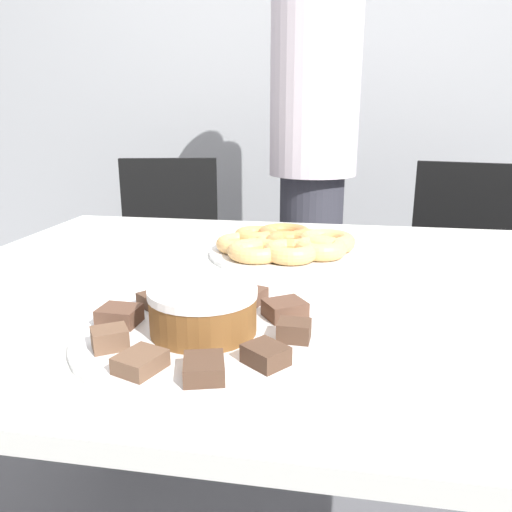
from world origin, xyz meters
The scene contains 27 objects.
wall_back centered at (0.00, 1.64, 1.30)m, with size 8.00×0.05×2.60m.
table centered at (0.00, 0.00, 0.68)m, with size 1.42×1.07×0.76m.
person_standing centered at (0.00, 0.99, 0.92)m, with size 0.33×0.33×1.73m.
office_chair_left centered at (-0.56, 0.90, 0.43)m, with size 0.53×0.53×0.91m.
office_chair_right centered at (0.55, 0.90, 0.43)m, with size 0.53×0.53×0.91m.
plate_cake centered at (-0.08, -0.29, 0.77)m, with size 0.37×0.37×0.01m.
plate_donuts centered at (0.00, 0.18, 0.77)m, with size 0.37×0.37×0.01m.
frosted_cake centered at (-0.08, -0.29, 0.81)m, with size 0.16×0.16×0.07m.
lamington_0 centered at (0.05, -0.29, 0.79)m, with size 0.05×0.04×0.03m.
lamington_1 centered at (0.03, -0.22, 0.79)m, with size 0.08×0.07×0.03m.
lamington_2 centered at (-0.03, -0.16, 0.79)m, with size 0.06×0.06×0.02m.
lamington_3 centered at (-0.11, -0.16, 0.79)m, with size 0.05×0.06×0.03m.
lamington_4 centered at (-0.18, -0.21, 0.79)m, with size 0.07×0.07×0.02m.
lamington_5 centered at (-0.21, -0.28, 0.79)m, with size 0.06×0.05×0.03m.
lamington_6 centered at (-0.19, -0.36, 0.79)m, with size 0.06×0.06×0.03m.
lamington_7 centered at (-0.12, -0.41, 0.79)m, with size 0.06×0.07×0.02m.
lamington_8 centered at (-0.04, -0.41, 0.79)m, with size 0.06×0.07×0.02m.
lamington_9 centered at (0.03, -0.37, 0.79)m, with size 0.07×0.07×0.02m.
donut_0 centered at (0.00, 0.18, 0.79)m, with size 0.12×0.12×0.04m.
donut_1 centered at (-0.11, 0.16, 0.79)m, with size 0.12×0.12×0.03m.
donut_2 centered at (-0.07, 0.10, 0.79)m, with size 0.13×0.13×0.03m.
donut_3 centered at (0.01, 0.10, 0.79)m, with size 0.12×0.12×0.04m.
donut_4 centered at (0.07, 0.14, 0.79)m, with size 0.12×0.12×0.04m.
donut_5 centered at (0.08, 0.20, 0.79)m, with size 0.13×0.13×0.04m.
donut_6 centered at (0.04, 0.24, 0.79)m, with size 0.10×0.10×0.03m.
donut_7 centered at (-0.02, 0.26, 0.79)m, with size 0.13×0.13×0.04m.
donut_8 centered at (-0.09, 0.23, 0.79)m, with size 0.11×0.11×0.04m.
Camera 1 is at (0.11, -0.93, 1.07)m, focal length 35.00 mm.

